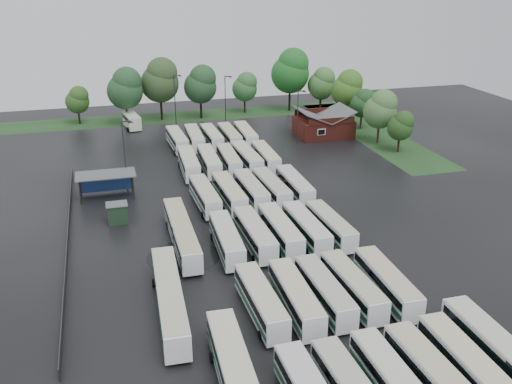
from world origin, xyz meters
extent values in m
plane|color=black|center=(0.00, 0.00, 0.00)|extent=(160.00, 160.00, 0.00)
cube|color=maroon|center=(24.00, 42.80, 1.70)|extent=(10.00, 8.00, 3.40)
cube|color=#4C4F51|center=(21.50, 42.80, 4.30)|extent=(5.07, 8.60, 2.19)
cube|color=#4C4F51|center=(26.50, 42.80, 4.30)|extent=(5.07, 8.60, 2.19)
cube|color=maroon|center=(24.00, 38.80, 3.90)|extent=(9.00, 0.20, 1.20)
cube|color=silver|center=(22.00, 38.75, 2.00)|extent=(1.60, 0.12, 1.20)
cylinder|color=#2D2D30|center=(-20.80, 20.00, 1.70)|extent=(0.16, 0.16, 3.40)
cylinder|color=#2D2D30|center=(-13.60, 20.00, 1.70)|extent=(0.16, 0.16, 3.40)
cylinder|color=#2D2D30|center=(-20.80, 23.20, 1.70)|extent=(0.16, 0.16, 3.40)
cylinder|color=#2D2D30|center=(-13.60, 23.20, 1.70)|extent=(0.16, 0.16, 3.40)
cube|color=#4C4F51|center=(-17.20, 21.60, 3.50)|extent=(8.20, 4.20, 0.15)
cube|color=navy|center=(-17.20, 23.50, 1.60)|extent=(7.60, 0.08, 2.60)
cube|color=#192F1D|center=(-16.20, 12.60, 1.25)|extent=(2.50, 2.00, 2.50)
cube|color=#4C4F51|center=(-16.20, 12.60, 2.56)|extent=(2.70, 2.20, 0.12)
cube|color=#1D3F1A|center=(2.00, 64.80, 0.01)|extent=(80.00, 10.00, 0.01)
cube|color=#1D3F1A|center=(34.00, 42.80, 0.01)|extent=(10.00, 50.00, 0.01)
cube|color=#2D2D30|center=(-22.20, 8.00, 0.60)|extent=(0.10, 50.00, 1.20)
cylinder|color=black|center=(-4.37, -22.53, 0.40)|extent=(2.27, 0.86, 0.86)
cube|color=#ABA796|center=(-1.25, -26.02, 2.86)|extent=(2.45, 10.30, 0.11)
cylinder|color=black|center=(-1.25, -22.64, 0.40)|extent=(2.24, 0.84, 0.84)
cube|color=white|center=(2.16, -25.89, 1.63)|extent=(2.36, 10.73, 2.45)
cube|color=black|center=(2.16, -25.89, 2.12)|extent=(2.41, 10.31, 0.79)
cube|color=beige|center=(2.16, -25.89, 2.90)|extent=(2.26, 10.41, 0.11)
cylinder|color=black|center=(2.16, -22.46, 0.40)|extent=(2.28, 0.86, 0.86)
cube|color=white|center=(5.33, -26.24, 1.70)|extent=(2.70, 11.22, 2.55)
cube|color=black|center=(5.33, -26.24, 2.21)|extent=(2.74, 10.78, 0.82)
cube|color=#29573D|center=(5.33, -26.24, 1.13)|extent=(2.74, 11.00, 0.56)
cube|color=#B3AC88|center=(5.33, -26.24, 3.02)|extent=(2.60, 10.88, 0.11)
cylinder|color=black|center=(5.33, -22.67, 0.42)|extent=(2.37, 0.89, 0.89)
cube|color=white|center=(8.57, -25.69, 1.68)|extent=(2.37, 11.07, 2.53)
cube|color=black|center=(8.57, -25.69, 2.19)|extent=(2.43, 10.62, 0.81)
cube|color=#1F5634|center=(8.57, -25.69, 1.12)|extent=(2.42, 10.85, 0.56)
cube|color=#C3BD95|center=(8.57, -25.69, 2.99)|extent=(2.28, 10.73, 0.11)
cylinder|color=black|center=(8.57, -22.15, 0.41)|extent=(2.35, 0.88, 0.88)
cube|color=white|center=(-4.33, -12.39, 1.63)|extent=(2.46, 10.74, 2.45)
cube|color=black|center=(-4.33, -12.39, 2.12)|extent=(2.50, 10.31, 0.78)
cube|color=#1C5637|center=(-4.33, -12.39, 1.09)|extent=(2.50, 10.53, 0.54)
cube|color=#BEBA9E|center=(-4.33, -12.39, 2.90)|extent=(2.36, 10.42, 0.11)
cylinder|color=black|center=(-4.33, -15.81, 0.40)|extent=(2.27, 0.86, 0.86)
cylinder|color=black|center=(-4.33, -8.97, 0.40)|extent=(2.27, 0.86, 0.86)
cube|color=white|center=(-1.01, -12.72, 1.66)|extent=(2.51, 10.99, 2.51)
cube|color=black|center=(-1.01, -12.72, 2.17)|extent=(2.56, 10.55, 0.80)
cube|color=#235339|center=(-1.01, -12.72, 1.11)|extent=(2.55, 10.77, 0.55)
cube|color=#C2B897|center=(-1.01, -12.72, 2.96)|extent=(2.42, 10.66, 0.11)
cylinder|color=black|center=(-1.01, -16.22, 0.41)|extent=(2.32, 0.88, 0.88)
cylinder|color=black|center=(-1.01, -9.21, 0.41)|extent=(2.32, 0.88, 0.88)
cube|color=white|center=(2.02, -12.40, 1.62)|extent=(2.39, 10.71, 2.45)
cube|color=black|center=(2.02, -12.40, 2.11)|extent=(2.43, 10.28, 0.78)
cube|color=#205839|center=(2.02, -12.40, 1.09)|extent=(2.43, 10.49, 0.54)
cube|color=#ACA797|center=(2.02, -12.40, 2.89)|extent=(2.29, 10.39, 0.11)
cylinder|color=black|center=(2.02, -15.82, 0.40)|extent=(2.27, 0.85, 0.85)
cylinder|color=black|center=(2.02, -8.99, 0.40)|extent=(2.27, 0.85, 0.85)
cube|color=white|center=(5.02, -12.24, 1.63)|extent=(2.61, 10.79, 2.46)
cube|color=black|center=(5.02, -12.24, 2.12)|extent=(2.65, 10.36, 0.79)
cube|color=#1A5F37|center=(5.02, -12.24, 1.09)|extent=(2.65, 10.57, 0.54)
cube|color=#B0AE8E|center=(5.02, -12.24, 2.90)|extent=(2.51, 10.46, 0.11)
cylinder|color=black|center=(5.02, -15.67, 0.40)|extent=(2.28, 0.86, 0.86)
cylinder|color=black|center=(5.02, -8.82, 0.40)|extent=(2.28, 0.86, 0.86)
cube|color=white|center=(8.53, -12.62, 1.66)|extent=(2.52, 10.96, 2.50)
cube|color=black|center=(8.53, -12.62, 2.16)|extent=(2.56, 10.53, 0.80)
cube|color=#194F31|center=(8.53, -12.62, 1.11)|extent=(2.56, 10.75, 0.55)
cube|color=#B7AE8F|center=(8.53, -12.62, 2.96)|extent=(2.42, 10.63, 0.11)
cylinder|color=black|center=(8.53, -16.11, 0.41)|extent=(2.32, 0.87, 0.87)
cylinder|color=black|center=(8.53, -9.13, 0.41)|extent=(2.32, 0.87, 0.87)
cube|color=white|center=(-4.57, 0.92, 1.66)|extent=(2.65, 10.97, 2.50)
cube|color=black|center=(-4.57, 0.92, 2.16)|extent=(2.69, 10.54, 0.80)
cube|color=#215338|center=(-4.57, 0.92, 1.11)|extent=(2.69, 10.75, 0.55)
cube|color=beige|center=(-4.57, 0.92, 2.95)|extent=(2.55, 10.64, 0.11)
cylinder|color=black|center=(-4.57, -2.57, 0.41)|extent=(2.32, 0.87, 0.87)
cylinder|color=black|center=(-4.57, 4.40, 0.41)|extent=(2.32, 0.87, 0.87)
cube|color=white|center=(-1.13, 1.37, 1.67)|extent=(2.53, 11.04, 2.52)
cube|color=black|center=(-1.13, 1.37, 2.18)|extent=(2.57, 10.61, 0.81)
cube|color=#22553B|center=(-1.13, 1.37, 1.12)|extent=(2.57, 10.83, 0.55)
cube|color=#B6B4A2|center=(-1.13, 1.37, 2.98)|extent=(2.43, 10.71, 0.11)
cylinder|color=black|center=(-1.13, -2.15, 0.41)|extent=(2.34, 0.88, 0.88)
cylinder|color=black|center=(-1.13, 4.89, 0.41)|extent=(2.34, 0.88, 0.88)
cube|color=white|center=(2.02, 1.49, 1.68)|extent=(2.40, 11.10, 2.54)
cube|color=black|center=(2.02, 1.49, 2.19)|extent=(2.45, 10.65, 0.81)
cube|color=#185933|center=(2.02, 1.49, 1.13)|extent=(2.45, 10.88, 0.56)
cube|color=beige|center=(2.02, 1.49, 3.00)|extent=(2.31, 10.76, 0.11)
cylinder|color=black|center=(2.02, -2.05, 0.42)|extent=(2.35, 0.89, 0.89)
cylinder|color=black|center=(2.02, 5.04, 0.42)|extent=(2.35, 0.89, 0.89)
cube|color=white|center=(5.19, 1.30, 1.66)|extent=(2.53, 10.99, 2.51)
cube|color=black|center=(5.19, 1.30, 2.16)|extent=(2.58, 10.55, 0.80)
cube|color=#1A5E36|center=(5.19, 1.30, 1.11)|extent=(2.57, 10.77, 0.55)
cube|color=beige|center=(5.19, 1.30, 2.96)|extent=(2.44, 10.66, 0.11)
cylinder|color=black|center=(5.19, -2.20, 0.41)|extent=(2.32, 0.87, 0.87)
cylinder|color=black|center=(5.19, 4.80, 0.41)|extent=(2.32, 0.87, 0.87)
cube|color=white|center=(8.29, 1.28, 1.60)|extent=(2.67, 10.63, 2.42)
cube|color=black|center=(8.29, 1.28, 2.09)|extent=(2.70, 10.21, 0.77)
cube|color=#245A3C|center=(8.29, 1.28, 1.07)|extent=(2.70, 10.42, 0.53)
cube|color=#AFAC8E|center=(8.29, 1.28, 2.86)|extent=(2.57, 10.31, 0.11)
cylinder|color=black|center=(8.29, -2.09, 0.40)|extent=(2.24, 0.84, 0.84)
cylinder|color=black|center=(8.29, 4.66, 0.40)|extent=(2.24, 0.84, 0.84)
cube|color=white|center=(-4.48, 14.58, 1.63)|extent=(2.59, 10.81, 2.46)
cube|color=black|center=(-4.48, 14.58, 2.13)|extent=(2.63, 10.38, 0.79)
cube|color=#29553F|center=(-4.48, 14.58, 1.09)|extent=(2.63, 10.59, 0.54)
cube|color=#B7B494|center=(-4.48, 14.58, 2.91)|extent=(2.49, 10.48, 0.11)
cylinder|color=black|center=(-4.48, 11.14, 0.40)|extent=(2.28, 0.86, 0.86)
cylinder|color=black|center=(-4.48, 18.02, 0.40)|extent=(2.28, 0.86, 0.86)
cube|color=white|center=(-1.12, 14.53, 1.67)|extent=(2.66, 11.08, 2.52)
cube|color=black|center=(-1.12, 14.53, 2.18)|extent=(2.70, 10.64, 0.81)
cube|color=#1E5E3A|center=(-1.12, 14.53, 1.12)|extent=(2.70, 10.86, 0.55)
cube|color=#C0BB8D|center=(-1.12, 14.53, 2.98)|extent=(2.56, 10.74, 0.11)
cylinder|color=black|center=(-1.12, 11.01, 0.41)|extent=(2.34, 0.88, 0.88)
cylinder|color=black|center=(-1.12, 18.05, 0.41)|extent=(2.34, 0.88, 0.88)
cube|color=white|center=(2.07, 14.92, 1.66)|extent=(2.58, 10.95, 2.50)
cube|color=black|center=(2.07, 14.92, 2.16)|extent=(2.62, 10.52, 0.80)
cube|color=#305F43|center=(2.07, 14.92, 1.11)|extent=(2.62, 10.73, 0.55)
cube|color=#AEAC9A|center=(2.07, 14.92, 2.95)|extent=(2.48, 10.62, 0.11)
cylinder|color=black|center=(2.07, 11.44, 0.41)|extent=(2.31, 0.87, 0.87)
cylinder|color=black|center=(2.07, 18.41, 0.41)|extent=(2.31, 0.87, 0.87)
cube|color=white|center=(5.00, 14.84, 1.66)|extent=(2.77, 11.00, 2.50)
cube|color=black|center=(5.00, 14.84, 2.16)|extent=(2.81, 10.57, 0.80)
cube|color=#2F6243|center=(5.00, 14.84, 1.11)|extent=(2.81, 10.79, 0.55)
cube|color=#ABA794|center=(5.00, 14.84, 2.95)|extent=(2.66, 10.67, 0.11)
cylinder|color=black|center=(5.00, 11.34, 0.41)|extent=(2.32, 0.87, 0.87)
cylinder|color=black|center=(5.00, 18.33, 0.41)|extent=(2.32, 0.87, 0.87)
cube|color=white|center=(8.46, 14.85, 1.67)|extent=(2.37, 11.02, 2.52)
cube|color=black|center=(8.46, 14.85, 2.18)|extent=(2.42, 10.58, 0.81)
cube|color=#2E6045|center=(8.46, 14.85, 1.12)|extent=(2.42, 10.80, 0.56)
cube|color=#B8B5AC|center=(8.46, 14.85, 2.98)|extent=(2.28, 10.69, 0.11)
cylinder|color=black|center=(8.46, 11.33, 0.41)|extent=(2.34, 0.88, 0.88)
cylinder|color=black|center=(8.46, 18.37, 0.41)|extent=(2.34, 0.88, 0.88)
cube|color=white|center=(-4.41, 28.42, 1.70)|extent=(2.73, 11.24, 2.56)
cube|color=black|center=(-4.41, 28.42, 2.21)|extent=(2.77, 10.79, 0.82)
cube|color=#245439|center=(-4.41, 28.42, 1.13)|extent=(2.77, 11.01, 0.56)
cube|color=beige|center=(-4.41, 28.42, 3.02)|extent=(2.63, 10.90, 0.11)
cylinder|color=black|center=(-4.41, 24.85, 0.42)|extent=(2.37, 0.89, 0.89)
cylinder|color=black|center=(-4.41, 31.99, 0.42)|extent=(2.37, 0.89, 0.89)
cube|color=white|center=(-1.12, 28.60, 1.68)|extent=(2.62, 11.09, 2.53)
cube|color=black|center=(-1.12, 28.60, 2.18)|extent=(2.66, 10.65, 0.81)
cube|color=#316345|center=(-1.12, 28.60, 1.12)|extent=(2.66, 10.87, 0.56)
cube|color=beige|center=(-1.12, 28.60, 2.99)|extent=(2.52, 10.76, 0.11)
cylinder|color=black|center=(-1.12, 25.07, 0.41)|extent=(2.34, 0.88, 0.88)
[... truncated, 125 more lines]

